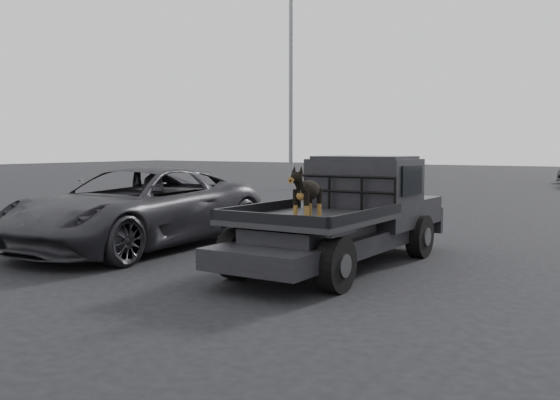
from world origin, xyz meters
The scene contains 7 objects.
ground centered at (0.00, 0.00, 0.00)m, with size 120.00×120.00×0.00m, color black.
flatbed_ute centered at (-0.22, 2.13, 0.46)m, with size 2.00×5.40×0.92m, color black, non-canonical shape.
ute_cab centered at (-0.22, 3.08, 1.36)m, with size 1.72×1.30×0.88m, color black, non-canonical shape.
headache_rack centered at (-0.22, 2.33, 1.20)m, with size 1.80×0.08×0.55m, color black, non-canonical shape.
dog centered at (0.02, 0.68, 1.29)m, with size 0.32×0.60×0.74m, color black, non-canonical shape.
parked_suv centered at (-4.38, 1.67, 0.78)m, with size 2.60×5.63×1.57m, color #302F35.
floodlight_near centered at (-10.49, 17.23, 6.97)m, with size 1.08×0.28×12.76m.
Camera 1 is at (4.45, -6.93, 1.96)m, focal length 40.00 mm.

